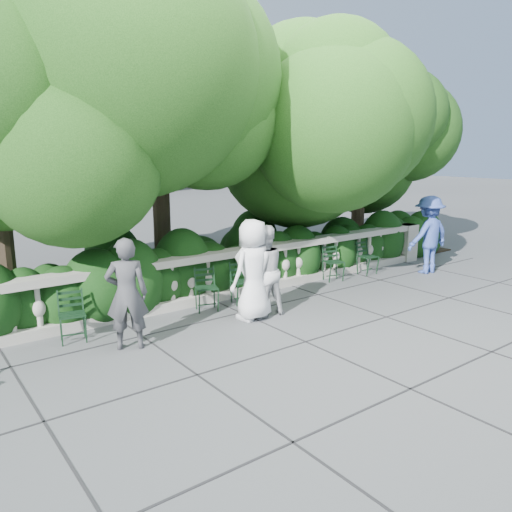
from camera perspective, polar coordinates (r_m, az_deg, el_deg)
ground at (r=9.16m, az=3.77°, el=-7.19°), size 90.00×90.00×0.00m
balustrade at (r=10.39m, az=-2.64°, el=-2.02°), size 12.00×0.44×1.00m
shrub_hedge at (r=11.50m, az=-5.98°, el=-3.18°), size 15.00×2.60×1.70m
tree_canopy at (r=11.65m, az=-3.92°, el=16.72°), size 15.04×6.52×6.78m
chair_a at (r=8.51m, az=-19.99°, el=-9.48°), size 0.54×0.57×0.84m
chair_b at (r=9.91m, az=-1.21°, el=-5.65°), size 0.53×0.56×0.84m
chair_c at (r=9.52m, az=-5.42°, el=-6.47°), size 0.57×0.60×0.84m
chair_d at (r=11.75m, az=9.13°, el=-2.94°), size 0.55×0.58×0.84m
chair_f at (r=12.51m, az=13.07°, el=-2.17°), size 0.45×0.49×0.84m
person_businessman at (r=8.91m, az=-0.35°, el=-1.59°), size 0.98×0.73×1.83m
person_woman_grey at (r=7.85m, az=-14.55°, el=-4.22°), size 0.75×0.64×1.74m
person_casual_man at (r=9.13m, az=0.87°, el=-1.71°), size 0.88×0.71×1.69m
person_older_blue at (r=13.00m, az=19.10°, el=2.32°), size 1.29×0.82×1.91m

